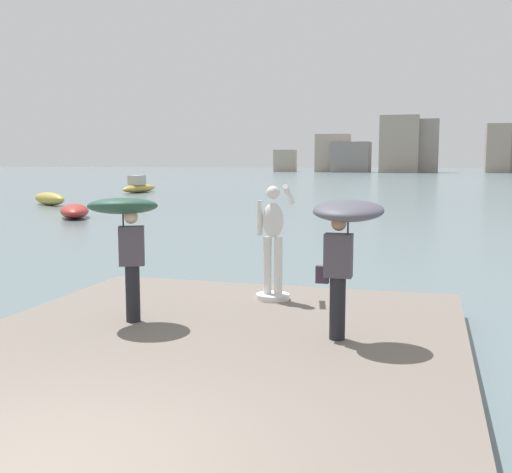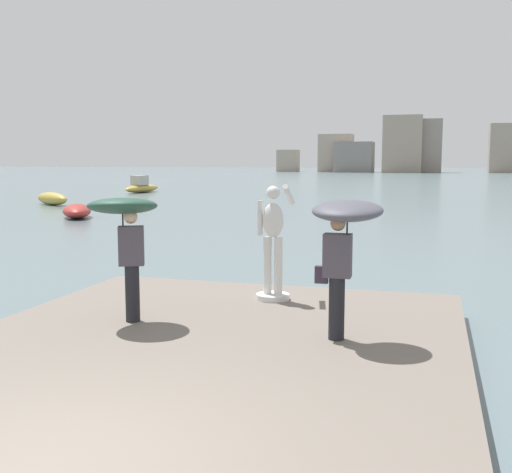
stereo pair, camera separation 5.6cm
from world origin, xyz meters
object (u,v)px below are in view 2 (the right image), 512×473
(statue_white_figure, at_px, (273,246))
(boat_far, at_px, (77,211))
(boat_mid, at_px, (52,199))
(onlooker_right, at_px, (344,231))
(onlooker_left, at_px, (125,222))
(boat_near, at_px, (142,187))

(statue_white_figure, distance_m, boat_far, 22.26)
(statue_white_figure, relative_size, boat_mid, 0.54)
(onlooker_right, bearing_deg, onlooker_left, 178.92)
(boat_mid, bearing_deg, onlooker_left, -53.81)
(onlooker_right, relative_size, boat_near, 0.35)
(onlooker_left, bearing_deg, boat_mid, 126.19)
(boat_mid, bearing_deg, boat_far, -48.91)
(onlooker_right, xyz_separation_m, boat_mid, (-22.63, 26.43, -1.50))
(onlooker_left, distance_m, onlooker_right, 3.34)
(onlooker_left, relative_size, boat_mid, 0.51)
(onlooker_right, distance_m, boat_mid, 34.83)
(onlooker_right, bearing_deg, statue_white_figure, 125.80)
(onlooker_left, xyz_separation_m, onlooker_right, (3.34, -0.06, -0.04))
(onlooker_left, xyz_separation_m, boat_near, (-20.81, 42.23, -1.42))
(statue_white_figure, bearing_deg, boat_mid, 130.97)
(onlooker_right, relative_size, boat_far, 0.53)
(statue_white_figure, bearing_deg, boat_near, 119.38)
(statue_white_figure, xyz_separation_m, onlooker_left, (-1.79, -2.09, 0.58))
(onlooker_left, distance_m, boat_far, 22.87)
(boat_near, relative_size, boat_far, 1.51)
(statue_white_figure, height_order, boat_mid, statue_white_figure)
(onlooker_left, height_order, onlooker_right, onlooker_right)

